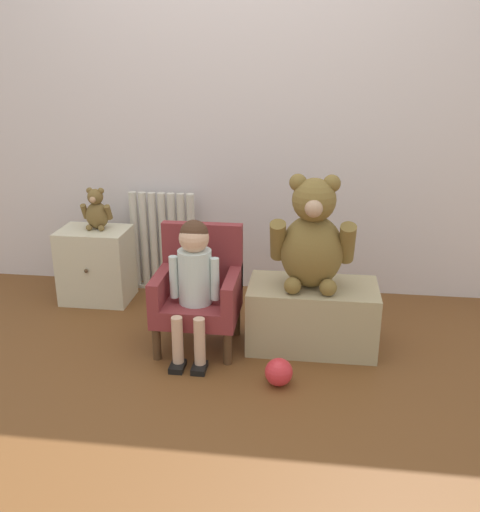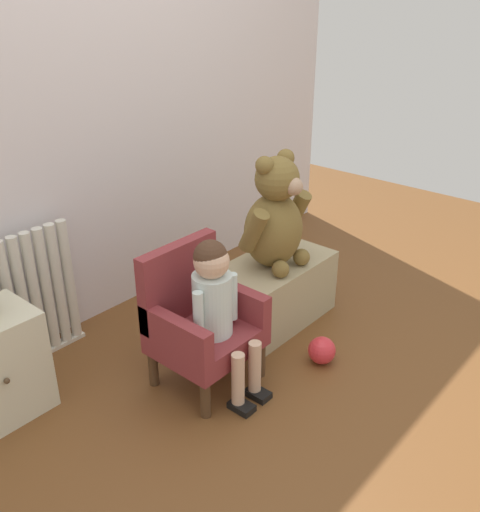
{
  "view_description": "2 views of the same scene",
  "coord_description": "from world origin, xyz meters",
  "px_view_note": "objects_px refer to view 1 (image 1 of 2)",
  "views": [
    {
      "loc": [
        0.45,
        -2.21,
        1.48
      ],
      "look_at": [
        0.1,
        0.45,
        0.52
      ],
      "focal_mm": 40.0,
      "sensor_mm": 36.0,
      "label": 1
    },
    {
      "loc": [
        -1.62,
        -1.04,
        1.65
      ],
      "look_at": [
        0.16,
        0.49,
        0.51
      ],
      "focal_mm": 40.0,
      "sensor_mm": 36.0,
      "label": 2
    }
  ],
  "objects_px": {
    "small_dresser": "(96,265)",
    "low_bench": "(312,316)",
    "radiator": "(163,242)",
    "large_teddy_bear": "(312,239)",
    "child_armchair": "(199,290)",
    "toy_ball": "(279,372)",
    "child_figure": "(194,270)",
    "small_teddy_bear": "(97,211)"
  },
  "relations": [
    {
      "from": "small_dresser",
      "to": "low_bench",
      "type": "relative_size",
      "value": 0.69
    },
    {
      "from": "radiator",
      "to": "large_teddy_bear",
      "type": "relative_size",
      "value": 1.11
    },
    {
      "from": "child_armchair",
      "to": "small_dresser",
      "type": "bearing_deg",
      "value": 147.76
    },
    {
      "from": "radiator",
      "to": "child_armchair",
      "type": "xyz_separation_m",
      "value": [
        0.38,
        -0.7,
        -0.02
      ]
    },
    {
      "from": "small_dresser",
      "to": "toy_ball",
      "type": "distance_m",
      "value": 1.47
    },
    {
      "from": "radiator",
      "to": "low_bench",
      "type": "bearing_deg",
      "value": -34.08
    },
    {
      "from": "child_figure",
      "to": "child_armchair",
      "type": "bearing_deg",
      "value": 90.0
    },
    {
      "from": "radiator",
      "to": "toy_ball",
      "type": "bearing_deg",
      "value": -52.24
    },
    {
      "from": "child_armchair",
      "to": "small_teddy_bear",
      "type": "distance_m",
      "value": 0.92
    },
    {
      "from": "small_dresser",
      "to": "large_teddy_bear",
      "type": "height_order",
      "value": "large_teddy_bear"
    },
    {
      "from": "child_figure",
      "to": "large_teddy_bear",
      "type": "distance_m",
      "value": 0.61
    },
    {
      "from": "child_armchair",
      "to": "toy_ball",
      "type": "relative_size",
      "value": 4.79
    },
    {
      "from": "radiator",
      "to": "small_dresser",
      "type": "distance_m",
      "value": 0.44
    },
    {
      "from": "large_teddy_bear",
      "to": "small_teddy_bear",
      "type": "distance_m",
      "value": 1.38
    },
    {
      "from": "child_figure",
      "to": "large_teddy_bear",
      "type": "relative_size",
      "value": 1.22
    },
    {
      "from": "toy_ball",
      "to": "small_dresser",
      "type": "bearing_deg",
      "value": 145.05
    },
    {
      "from": "large_teddy_bear",
      "to": "radiator",
      "type": "bearing_deg",
      "value": 145.02
    },
    {
      "from": "small_dresser",
      "to": "toy_ball",
      "type": "bearing_deg",
      "value": -34.95
    },
    {
      "from": "radiator",
      "to": "toy_ball",
      "type": "relative_size",
      "value": 4.89
    },
    {
      "from": "toy_ball",
      "to": "low_bench",
      "type": "bearing_deg",
      "value": 70.53
    },
    {
      "from": "small_dresser",
      "to": "child_armchair",
      "type": "relative_size",
      "value": 0.73
    },
    {
      "from": "large_teddy_bear",
      "to": "toy_ball",
      "type": "bearing_deg",
      "value": -107.95
    },
    {
      "from": "small_teddy_bear",
      "to": "toy_ball",
      "type": "relative_size",
      "value": 1.92
    },
    {
      "from": "small_dresser",
      "to": "child_armchair",
      "type": "height_order",
      "value": "child_armchair"
    },
    {
      "from": "child_figure",
      "to": "toy_ball",
      "type": "bearing_deg",
      "value": -29.81
    },
    {
      "from": "radiator",
      "to": "toy_ball",
      "type": "xyz_separation_m",
      "value": [
        0.82,
        -1.06,
        -0.25
      ]
    },
    {
      "from": "low_bench",
      "to": "small_dresser",
      "type": "bearing_deg",
      "value": 162.33
    },
    {
      "from": "small_dresser",
      "to": "low_bench",
      "type": "xyz_separation_m",
      "value": [
        1.34,
        -0.43,
        -0.06
      ]
    },
    {
      "from": "child_armchair",
      "to": "large_teddy_bear",
      "type": "bearing_deg",
      "value": 3.2
    },
    {
      "from": "child_figure",
      "to": "small_teddy_bear",
      "type": "distance_m",
      "value": 0.95
    },
    {
      "from": "radiator",
      "to": "small_dresser",
      "type": "relative_size",
      "value": 1.4
    },
    {
      "from": "radiator",
      "to": "low_bench",
      "type": "xyz_separation_m",
      "value": [
        0.97,
        -0.66,
        -0.15
      ]
    },
    {
      "from": "large_teddy_bear",
      "to": "toy_ball",
      "type": "relative_size",
      "value": 4.4
    },
    {
      "from": "small_teddy_bear",
      "to": "child_armchair",
      "type": "bearing_deg",
      "value": -34.4
    },
    {
      "from": "small_teddy_bear",
      "to": "large_teddy_bear",
      "type": "bearing_deg",
      "value": -19.59
    },
    {
      "from": "child_armchair",
      "to": "child_figure",
      "type": "bearing_deg",
      "value": -90.0
    },
    {
      "from": "radiator",
      "to": "child_armchair",
      "type": "distance_m",
      "value": 0.79
    },
    {
      "from": "child_figure",
      "to": "low_bench",
      "type": "height_order",
      "value": "child_figure"
    },
    {
      "from": "radiator",
      "to": "small_dresser",
      "type": "height_order",
      "value": "radiator"
    },
    {
      "from": "radiator",
      "to": "small_dresser",
      "type": "bearing_deg",
      "value": -148.41
    },
    {
      "from": "small_dresser",
      "to": "child_figure",
      "type": "bearing_deg",
      "value": -37.77
    },
    {
      "from": "child_figure",
      "to": "low_bench",
      "type": "bearing_deg",
      "value": 14.31
    }
  ]
}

